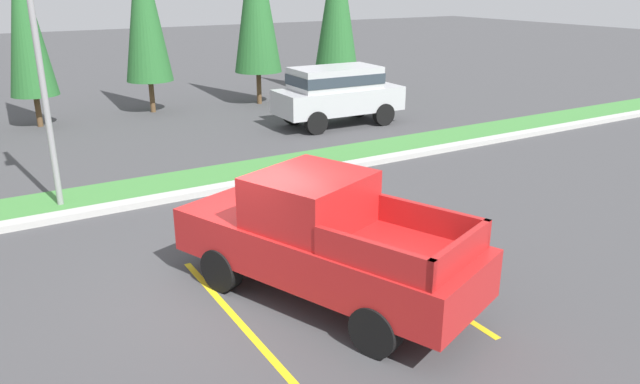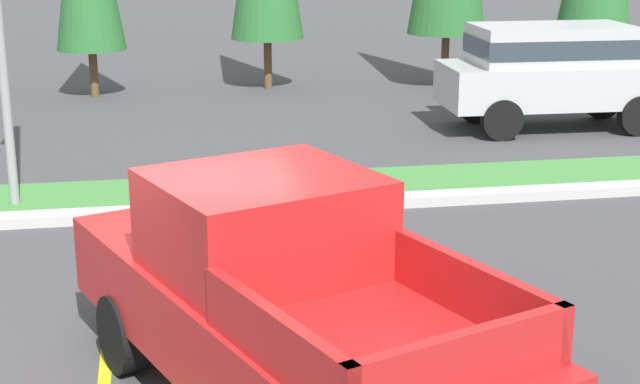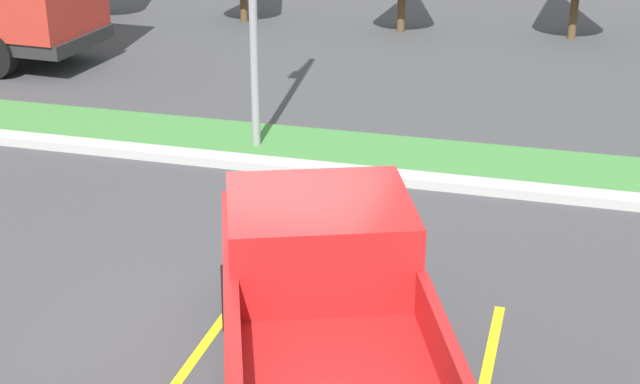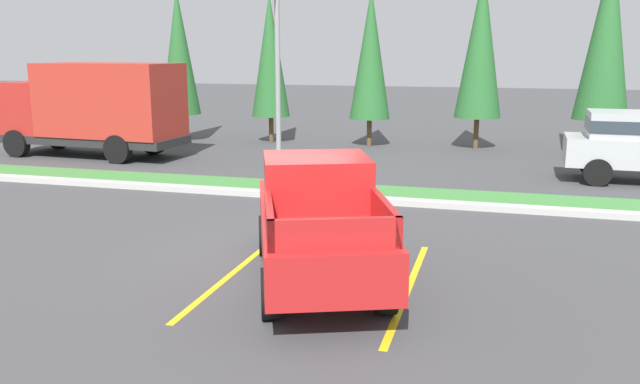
{
  "view_description": "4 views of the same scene",
  "coord_description": "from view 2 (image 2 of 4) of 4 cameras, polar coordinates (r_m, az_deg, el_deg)",
  "views": [
    {
      "loc": [
        -3.76,
        -8.65,
        5.03
      ],
      "look_at": [
        1.86,
        0.71,
        1.2
      ],
      "focal_mm": 34.15,
      "sensor_mm": 36.0,
      "label": 1
    },
    {
      "loc": [
        -0.05,
        -8.36,
        4.18
      ],
      "look_at": [
        1.65,
        1.15,
        1.39
      ],
      "focal_mm": 53.9,
      "sensor_mm": 36.0,
      "label": 2
    },
    {
      "loc": [
        3.07,
        -8.72,
        5.71
      ],
      "look_at": [
        0.37,
        1.02,
        1.43
      ],
      "focal_mm": 53.49,
      "sensor_mm": 36.0,
      "label": 3
    },
    {
      "loc": [
        3.82,
        -11.22,
        3.86
      ],
      "look_at": [
        0.35,
        1.32,
        1.03
      ],
      "focal_mm": 36.8,
      "sensor_mm": 36.0,
      "label": 4
    }
  ],
  "objects": [
    {
      "name": "suv_distant",
      "position": [
        19.96,
        13.73,
        7.15
      ],
      "size": [
        4.65,
        2.06,
        2.1
      ],
      "color": "black",
      "rests_on": "ground"
    },
    {
      "name": "grass_median",
      "position": [
        15.05,
        -9.56,
        -0.15
      ],
      "size": [
        56.0,
        1.8,
        0.06
      ],
      "primitive_type": "cube",
      "color": "#42843D",
      "rests_on": "ground"
    },
    {
      "name": "ground_plane",
      "position": [
        9.35,
        -8.91,
        -10.67
      ],
      "size": [
        120.0,
        120.0,
        0.0
      ],
      "primitive_type": "plane",
      "color": "#424244"
    },
    {
      "name": "curb_strip",
      "position": [
        13.98,
        -9.5,
        -1.21
      ],
      "size": [
        56.0,
        0.4,
        0.15
      ],
      "primitive_type": "cube",
      "color": "#B2B2AD",
      "rests_on": "ground"
    },
    {
      "name": "pickup_truck_main",
      "position": [
        8.15,
        -2.49,
        -6.58
      ],
      "size": [
        3.65,
        5.55,
        2.1
      ],
      "color": "black",
      "rests_on": "ground"
    }
  ]
}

